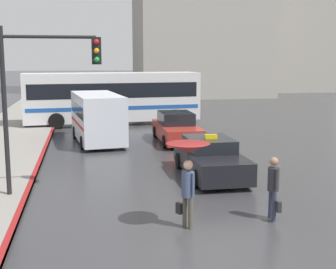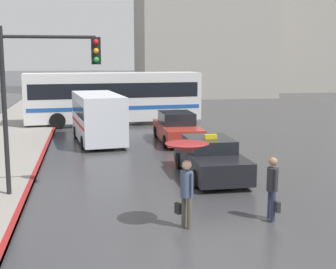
# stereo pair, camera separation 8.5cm
# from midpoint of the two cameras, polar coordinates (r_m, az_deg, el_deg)

# --- Properties ---
(ground_plane) EXTENTS (300.00, 300.00, 0.00)m
(ground_plane) POSITION_cam_midpoint_polar(r_m,az_deg,el_deg) (10.52, 4.07, -14.29)
(ground_plane) COLOR #38383A
(taxi) EXTENTS (1.91, 4.52, 1.53)m
(taxi) POSITION_cam_midpoint_polar(r_m,az_deg,el_deg) (16.86, 5.02, -2.93)
(taxi) COLOR black
(taxi) RESTS_ON ground_plane
(sedan_red) EXTENTS (1.91, 4.77, 1.49)m
(sedan_red) POSITION_cam_midpoint_polar(r_m,az_deg,el_deg) (23.66, 0.93, 0.74)
(sedan_red) COLOR #A52D23
(sedan_red) RESTS_ON ground_plane
(ambulance_van) EXTENTS (2.64, 5.53, 2.44)m
(ambulance_van) POSITION_cam_midpoint_polar(r_m,az_deg,el_deg) (23.64, -8.72, 2.28)
(ambulance_van) COLOR silver
(ambulance_van) RESTS_ON ground_plane
(city_bus) EXTENTS (11.20, 3.52, 3.27)m
(city_bus) POSITION_cam_midpoint_polar(r_m,az_deg,el_deg) (30.07, -6.88, 4.71)
(city_bus) COLOR silver
(city_bus) RESTS_ON ground_plane
(pedestrian_with_umbrella) EXTENTS (1.08, 1.08, 2.16)m
(pedestrian_with_umbrella) POSITION_cam_midpoint_polar(r_m,az_deg,el_deg) (11.47, 2.24, -3.09)
(pedestrian_with_umbrella) COLOR #4C473D
(pedestrian_with_umbrella) RESTS_ON ground_plane
(pedestrian_man) EXTENTS (0.30, 0.58, 1.68)m
(pedestrian_man) POSITION_cam_midpoint_polar(r_m,az_deg,el_deg) (12.53, 12.54, -5.96)
(pedestrian_man) COLOR #2D3347
(pedestrian_man) RESTS_ON ground_plane
(traffic_light) EXTENTS (2.92, 0.38, 5.12)m
(traffic_light) POSITION_cam_midpoint_polar(r_m,az_deg,el_deg) (14.37, -14.93, 6.35)
(traffic_light) COLOR black
(traffic_light) RESTS_ON ground_plane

